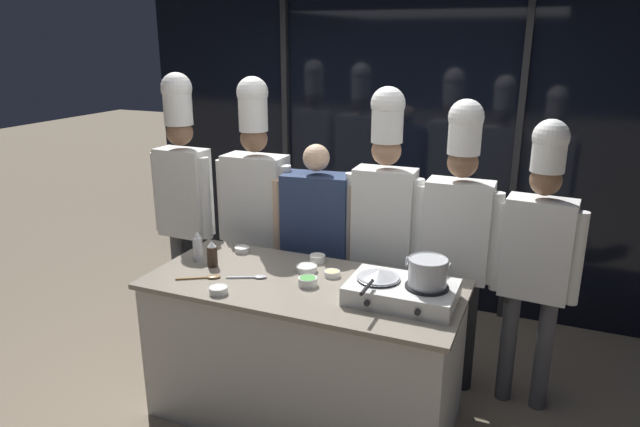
# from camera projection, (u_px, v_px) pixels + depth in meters

# --- Properties ---
(ground_plane) EXTENTS (24.00, 24.00, 0.00)m
(ground_plane) POSITION_uv_depth(u_px,v_px,m) (305.00, 413.00, 3.59)
(ground_plane) COLOR #7F705B
(window_wall_back) EXTENTS (4.69, 0.09, 2.70)m
(window_wall_back) POSITION_uv_depth(u_px,v_px,m) (394.00, 149.00, 4.85)
(window_wall_back) COLOR black
(window_wall_back) RESTS_ON ground_plane
(demo_counter) EXTENTS (1.85, 0.84, 0.90)m
(demo_counter) POSITION_uv_depth(u_px,v_px,m) (304.00, 350.00, 3.46)
(demo_counter) COLOR beige
(demo_counter) RESTS_ON ground_plane
(portable_stove) EXTENTS (0.58, 0.39, 0.11)m
(portable_stove) POSITION_uv_depth(u_px,v_px,m) (402.00, 292.00, 3.08)
(portable_stove) COLOR silver
(portable_stove) RESTS_ON demo_counter
(frying_pan) EXTENTS (0.24, 0.42, 0.04)m
(frying_pan) POSITION_uv_depth(u_px,v_px,m) (378.00, 275.00, 3.10)
(frying_pan) COLOR #ADAFB5
(frying_pan) RESTS_ON portable_stove
(stock_pot) EXTENTS (0.23, 0.21, 0.15)m
(stock_pot) POSITION_uv_depth(u_px,v_px,m) (428.00, 272.00, 2.99)
(stock_pot) COLOR #B7BABF
(stock_pot) RESTS_ON portable_stove
(squeeze_bottle_soy) EXTENTS (0.07, 0.07, 0.17)m
(squeeze_bottle_soy) POSITION_uv_depth(u_px,v_px,m) (212.00, 254.00, 3.54)
(squeeze_bottle_soy) COLOR #332319
(squeeze_bottle_soy) RESTS_ON demo_counter
(squeeze_bottle_clear) EXTENTS (0.06, 0.06, 0.20)m
(squeeze_bottle_clear) POSITION_uv_depth(u_px,v_px,m) (198.00, 247.00, 3.63)
(squeeze_bottle_clear) COLOR white
(squeeze_bottle_clear) RESTS_ON demo_counter
(prep_bowl_garlic) EXTENTS (0.10, 0.10, 0.05)m
(prep_bowl_garlic) POSITION_uv_depth(u_px,v_px,m) (317.00, 258.00, 3.62)
(prep_bowl_garlic) COLOR white
(prep_bowl_garlic) RESTS_ON demo_counter
(prep_bowl_ginger) EXTENTS (0.10, 0.10, 0.03)m
(prep_bowl_ginger) POSITION_uv_depth(u_px,v_px,m) (332.00, 273.00, 3.41)
(prep_bowl_ginger) COLOR white
(prep_bowl_ginger) RESTS_ON demo_counter
(prep_bowl_onion) EXTENTS (0.11, 0.11, 0.04)m
(prep_bowl_onion) POSITION_uv_depth(u_px,v_px,m) (218.00, 290.00, 3.18)
(prep_bowl_onion) COLOR white
(prep_bowl_onion) RESTS_ON demo_counter
(prep_bowl_rice) EXTENTS (0.10, 0.10, 0.04)m
(prep_bowl_rice) POSITION_uv_depth(u_px,v_px,m) (242.00, 249.00, 3.79)
(prep_bowl_rice) COLOR white
(prep_bowl_rice) RESTS_ON demo_counter
(prep_bowl_scallions) EXTENTS (0.11, 0.11, 0.05)m
(prep_bowl_scallions) POSITION_uv_depth(u_px,v_px,m) (308.00, 281.00, 3.28)
(prep_bowl_scallions) COLOR white
(prep_bowl_scallions) RESTS_ON demo_counter
(prep_bowl_bean_sprouts) EXTENTS (0.13, 0.13, 0.04)m
(prep_bowl_bean_sprouts) POSITION_uv_depth(u_px,v_px,m) (307.00, 268.00, 3.48)
(prep_bowl_bean_sprouts) COLOR white
(prep_bowl_bean_sprouts) RESTS_ON demo_counter
(serving_spoon_slotted) EXTENTS (0.23, 0.13, 0.02)m
(serving_spoon_slotted) POSITION_uv_depth(u_px,v_px,m) (255.00, 277.00, 3.39)
(serving_spoon_slotted) COLOR #B2B5BA
(serving_spoon_slotted) RESTS_ON demo_counter
(serving_spoon_solid) EXTENTS (0.24, 0.16, 0.02)m
(serving_spoon_solid) POSITION_uv_depth(u_px,v_px,m) (208.00, 277.00, 3.38)
(serving_spoon_solid) COLOR olive
(serving_spoon_solid) RESTS_ON demo_counter
(chef_head) EXTENTS (0.51, 0.22, 2.03)m
(chef_head) POSITION_uv_depth(u_px,v_px,m) (183.00, 185.00, 4.25)
(chef_head) COLOR #4C4C51
(chef_head) RESTS_ON ground_plane
(chef_sous) EXTENTS (0.59, 0.24, 2.01)m
(chef_sous) POSITION_uv_depth(u_px,v_px,m) (256.00, 198.00, 4.12)
(chef_sous) COLOR #4C4C51
(chef_sous) RESTS_ON ground_plane
(person_guest) EXTENTS (0.60, 0.29, 1.59)m
(person_guest) POSITION_uv_depth(u_px,v_px,m) (316.00, 234.00, 3.96)
(person_guest) COLOR #232326
(person_guest) RESTS_ON ground_plane
(chef_line) EXTENTS (0.52, 0.22, 1.98)m
(chef_line) POSITION_uv_depth(u_px,v_px,m) (384.00, 211.00, 3.75)
(chef_line) COLOR #232326
(chef_line) RESTS_ON ground_plane
(chef_pastry) EXTENTS (0.54, 0.21, 1.92)m
(chef_pastry) POSITION_uv_depth(u_px,v_px,m) (458.00, 227.00, 3.57)
(chef_pastry) COLOR #232326
(chef_pastry) RESTS_ON ground_plane
(chef_apprentice) EXTENTS (0.51, 0.23, 1.83)m
(chef_apprentice) POSITION_uv_depth(u_px,v_px,m) (538.00, 246.00, 3.38)
(chef_apprentice) COLOR #4C4C51
(chef_apprentice) RESTS_ON ground_plane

